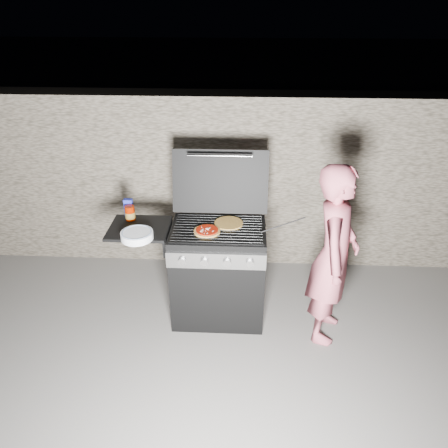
{
  "coord_description": "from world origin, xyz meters",
  "views": [
    {
      "loc": [
        0.21,
        -3.18,
        2.69
      ],
      "look_at": [
        0.05,
        0.0,
        0.95
      ],
      "focal_mm": 35.0,
      "sensor_mm": 36.0,
      "label": 1
    }
  ],
  "objects_px": {
    "sauce_jar": "(130,213)",
    "person": "(334,256)",
    "gas_grill": "(190,272)",
    "pizza_topped": "(207,231)"
  },
  "relations": [
    {
      "from": "gas_grill",
      "to": "sauce_jar",
      "type": "bearing_deg",
      "value": 166.22
    },
    {
      "from": "gas_grill",
      "to": "pizza_topped",
      "type": "bearing_deg",
      "value": -23.51
    },
    {
      "from": "pizza_topped",
      "to": "gas_grill",
      "type": "bearing_deg",
      "value": 156.49
    },
    {
      "from": "sauce_jar",
      "to": "person",
      "type": "relative_size",
      "value": 0.08
    },
    {
      "from": "sauce_jar",
      "to": "person",
      "type": "bearing_deg",
      "value": -10.24
    },
    {
      "from": "person",
      "to": "pizza_topped",
      "type": "bearing_deg",
      "value": 99.22
    },
    {
      "from": "gas_grill",
      "to": "sauce_jar",
      "type": "height_order",
      "value": "sauce_jar"
    },
    {
      "from": "gas_grill",
      "to": "pizza_topped",
      "type": "relative_size",
      "value": 6.15
    },
    {
      "from": "pizza_topped",
      "to": "person",
      "type": "bearing_deg",
      "value": -6.14
    },
    {
      "from": "gas_grill",
      "to": "person",
      "type": "distance_m",
      "value": 1.25
    }
  ]
}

